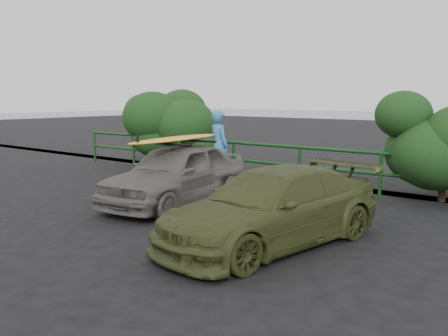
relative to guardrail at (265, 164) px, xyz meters
The scene contains 8 objects.
ground 5.03m from the guardrail, 90.00° to the right, with size 80.00×80.00×0.00m, color black.
guardrail is the anchor object (origin of this frame).
shrub_left 4.85m from the guardrail, behind, with size 3.20×2.40×2.17m, color #193C15, non-canonical shape.
sedan 3.12m from the guardrail, 91.11° to the right, with size 1.50×3.72×1.27m, color #605B56.
olive_vehicle 5.24m from the guardrail, 54.50° to the right, with size 1.60×3.93×1.14m, color #3C431D.
man 1.32m from the guardrail, 162.71° to the right, with size 0.68×0.44×1.86m, color teal.
roof_rack 3.21m from the guardrail, 91.11° to the right, with size 1.36×0.95×0.05m, color black, non-canonical shape.
surfboard 3.23m from the guardrail, 91.11° to the right, with size 0.58×2.81×0.08m, color orange.
Camera 1 is at (7.05, -5.34, 2.20)m, focal length 40.00 mm.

